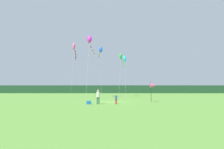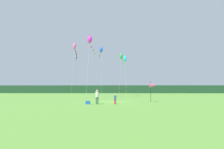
{
  "view_description": "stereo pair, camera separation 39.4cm",
  "coord_description": "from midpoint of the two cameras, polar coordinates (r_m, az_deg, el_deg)",
  "views": [
    {
      "loc": [
        0.36,
        -25.59,
        1.93
      ],
      "look_at": [
        0.0,
        6.0,
        4.32
      ],
      "focal_mm": 28.89,
      "sensor_mm": 36.0,
      "label": 1
    },
    {
      "loc": [
        0.76,
        -25.58,
        1.93
      ],
      "look_at": [
        0.0,
        6.0,
        4.32
      ],
      "focal_mm": 28.89,
      "sensor_mm": 36.0,
      "label": 2
    }
  ],
  "objects": [
    {
      "name": "kite_blue",
      "position": [
        40.35,
        -3.95,
        7.59
      ],
      "size": [
        1.15,
        5.9,
        11.13
      ],
      "color": "#B2B2B2",
      "rests_on": "ground"
    },
    {
      "name": "person_adult",
      "position": [
        21.94,
        -4.95,
        -6.8
      ],
      "size": [
        0.38,
        0.38,
        1.75
      ],
      "color": "#3F724C",
      "rests_on": "ground"
    },
    {
      "name": "ground_plane",
      "position": [
        25.66,
        -0.6,
        -8.64
      ],
      "size": [
        120.0,
        120.0,
        0.0
      ],
      "primitive_type": "plane",
      "color": "#5B9338"
    },
    {
      "name": "distant_treeline",
      "position": [
        70.59,
        0.21,
        -4.68
      ],
      "size": [
        108.0,
        3.36,
        3.0
      ],
      "primitive_type": "cube",
      "color": "#1E4228",
      "rests_on": "ground"
    },
    {
      "name": "cooler_box",
      "position": [
        22.11,
        -7.84,
        -8.79
      ],
      "size": [
        0.53,
        0.34,
        0.39
      ],
      "primitive_type": "cube",
      "color": "#1959B2",
      "rests_on": "ground"
    },
    {
      "name": "kite_magenta",
      "position": [
        37.48,
        -7.24,
        10.32
      ],
      "size": [
        0.99,
        11.58,
        12.5
      ],
      "color": "#B2B2B2",
      "rests_on": "ground"
    },
    {
      "name": "kite_green",
      "position": [
        41.96,
        2.59,
        5.56
      ],
      "size": [
        1.32,
        5.67,
        10.04
      ],
      "color": "#B2B2B2",
      "rests_on": "ground"
    },
    {
      "name": "kite_cyan",
      "position": [
        42.48,
        3.68,
        4.64
      ],
      "size": [
        0.72,
        9.03,
        9.6
      ],
      "color": "#B2B2B2",
      "rests_on": "ground"
    },
    {
      "name": "banner_flag_pole",
      "position": [
        26.04,
        12.53,
        -3.41
      ],
      "size": [
        0.9,
        0.7,
        2.83
      ],
      "color": "black",
      "rests_on": "ground"
    },
    {
      "name": "kite_rainbow",
      "position": [
        43.52,
        -12.11,
        8.14
      ],
      "size": [
        1.55,
        10.52,
        12.5
      ],
      "color": "#B2B2B2",
      "rests_on": "ground"
    },
    {
      "name": "person_child",
      "position": [
        22.08,
        0.78,
        -7.61
      ],
      "size": [
        0.26,
        0.26,
        1.19
      ],
      "color": "#B23338",
      "rests_on": "ground"
    }
  ]
}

